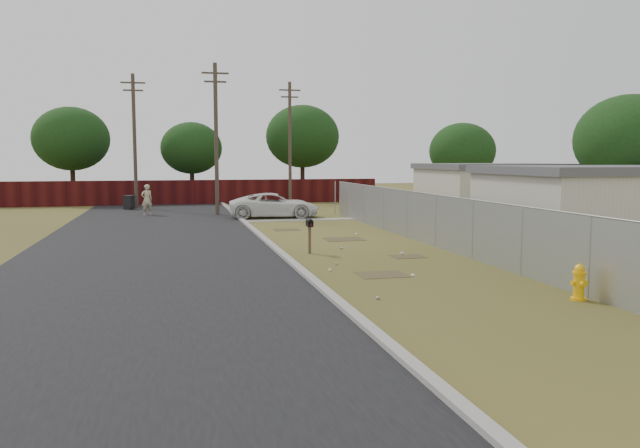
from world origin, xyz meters
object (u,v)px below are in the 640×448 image
object	(u,v)px
fire_hydrant	(579,283)
pickup_truck	(274,205)
pedestrian	(147,200)
trash_bin	(129,202)
mailbox	(310,226)

from	to	relation	value
fire_hydrant	pickup_truck	world-z (taller)	pickup_truck
pedestrian	trash_bin	size ratio (longest dim) A/B	1.96
trash_bin	pedestrian	bearing A→B (deg)	-73.93
pickup_truck	trash_bin	world-z (taller)	pickup_truck
mailbox	pedestrian	xyz separation A→B (m)	(-6.16, 17.15, -0.07)
mailbox	trash_bin	distance (m)	22.93
pickup_truck	pedestrian	size ratio (longest dim) A/B	2.77
pedestrian	mailbox	bearing A→B (deg)	89.36
fire_hydrant	mailbox	xyz separation A→B (m)	(-4.66, 8.65, 0.57)
fire_hydrant	mailbox	bearing A→B (deg)	118.32
pedestrian	fire_hydrant	bearing A→B (deg)	92.36
fire_hydrant	mailbox	size ratio (longest dim) A/B	0.72
mailbox	trash_bin	size ratio (longest dim) A/B	1.33
trash_bin	pickup_truck	bearing A→B (deg)	-43.28
mailbox	pedestrian	bearing A→B (deg)	109.76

